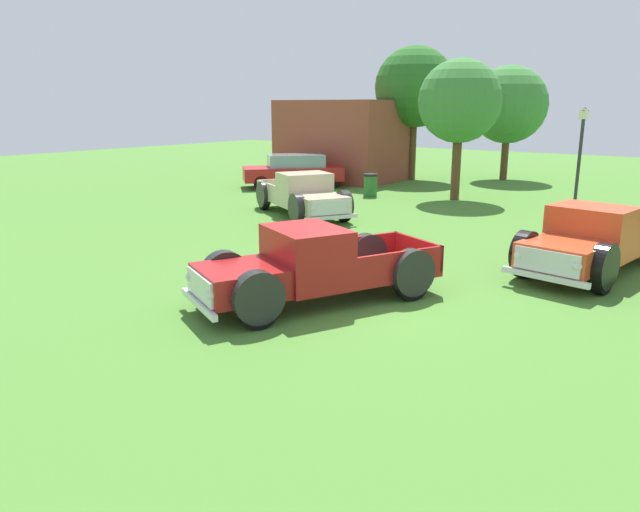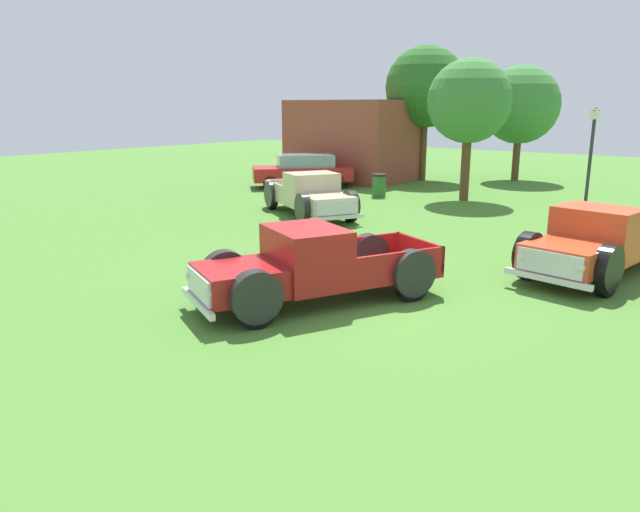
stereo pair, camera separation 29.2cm
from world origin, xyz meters
The scene contains 11 objects.
ground_plane centered at (0.00, 0.00, 0.00)m, with size 80.00×80.00×0.00m, color #477A2D.
pickup_truck_foreground centered at (-0.50, -0.86, 0.71)m, with size 3.57×5.11×1.48m.
pickup_truck_behind_left centered at (-6.13, 6.41, 0.71)m, with size 5.11×3.90×1.50m.
pickup_truck_behind_right centered at (3.34, 4.65, 0.73)m, with size 2.60×5.23×1.53m.
sedan_distant_a centered at (-11.26, 12.11, 0.79)m, with size 4.45×4.56×1.51m.
lamp_post_near centered at (0.75, 13.96, 1.92)m, with size 0.36×0.36×3.65m.
trash_can centered at (-6.86, 11.76, 0.48)m, with size 0.59×0.59×0.95m.
oak_tree_east centered at (-4.45, 20.76, 3.72)m, with size 3.81×3.81×5.64m.
oak_tree_west centered at (-8.28, 18.06, 4.57)m, with size 3.96×3.96×6.57m.
oak_tree_center centered at (-3.68, 13.11, 3.84)m, with size 3.24×3.24×5.49m.
brick_pavilion centered at (-11.25, 16.22, 1.98)m, with size 5.78×4.60×3.96m.
Camera 2 is at (6.50, -9.29, 3.71)m, focal length 33.56 mm.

